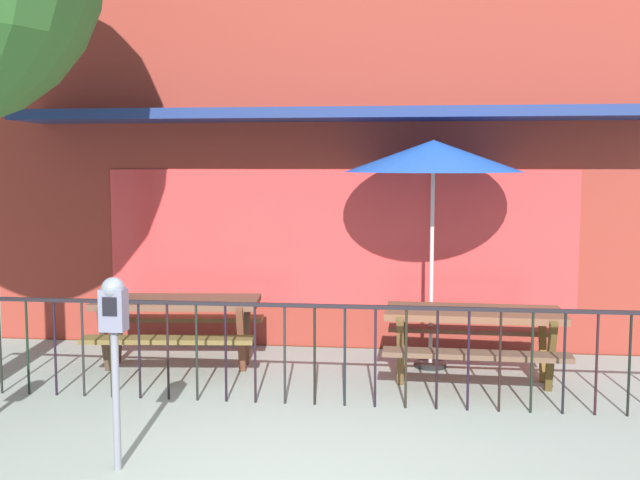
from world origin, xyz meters
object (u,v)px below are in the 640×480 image
picnic_table_left (178,313)px  patio_umbrella (433,157)px  picnic_table_right (473,325)px  parking_meter_far (114,322)px

picnic_table_left → patio_umbrella: 3.31m
patio_umbrella → picnic_table_right: bearing=-54.8°
picnic_table_right → parking_meter_far: 3.85m
patio_umbrella → parking_meter_far: patio_umbrella is taller
patio_umbrella → parking_meter_far: 4.16m
parking_meter_far → picnic_table_left: bearing=98.2°
picnic_table_left → picnic_table_right: same height
picnic_table_left → patio_umbrella: size_ratio=0.76×
picnic_table_left → patio_umbrella: bearing=6.9°
picnic_table_right → parking_meter_far: parking_meter_far is taller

